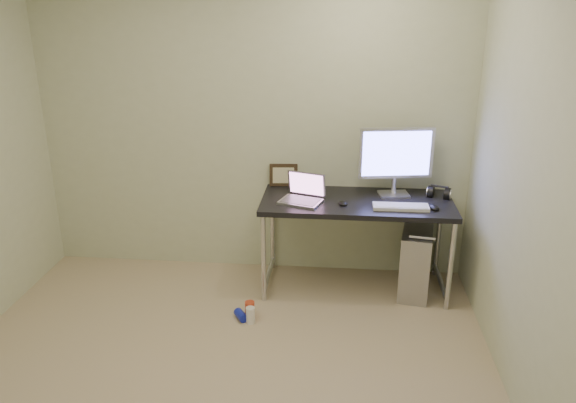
# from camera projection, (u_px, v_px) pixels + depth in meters

# --- Properties ---
(floor) EXTENTS (3.50, 3.50, 0.00)m
(floor) POSITION_uv_depth(u_px,v_px,m) (211.00, 398.00, 3.31)
(floor) COLOR tan
(floor) RESTS_ON ground
(wall_back) EXTENTS (3.50, 0.02, 2.50)m
(wall_back) POSITION_uv_depth(u_px,v_px,m) (252.00, 125.00, 4.51)
(wall_back) COLOR beige
(wall_back) RESTS_ON ground
(wall_right) EXTENTS (0.02, 3.50, 2.50)m
(wall_right) POSITION_uv_depth(u_px,v_px,m) (553.00, 210.00, 2.72)
(wall_right) COLOR beige
(wall_right) RESTS_ON ground
(desk) EXTENTS (1.47, 0.64, 0.75)m
(desk) POSITION_uv_depth(u_px,v_px,m) (357.00, 210.00, 4.34)
(desk) COLOR black
(desk) RESTS_ON ground
(tower_computer) EXTENTS (0.31, 0.54, 0.57)m
(tower_computer) POSITION_uv_depth(u_px,v_px,m) (416.00, 260.00, 4.42)
(tower_computer) COLOR #AEAFB4
(tower_computer) RESTS_ON ground
(cable_a) EXTENTS (0.01, 0.16, 0.69)m
(cable_a) POSITION_uv_depth(u_px,v_px,m) (407.00, 230.00, 4.64)
(cable_a) COLOR black
(cable_a) RESTS_ON ground
(cable_b) EXTENTS (0.02, 0.11, 0.71)m
(cable_b) POSITION_uv_depth(u_px,v_px,m) (418.00, 234.00, 4.62)
(cable_b) COLOR black
(cable_b) RESTS_ON ground
(can_red) EXTENTS (0.09, 0.09, 0.13)m
(can_red) POSITION_uv_depth(u_px,v_px,m) (250.00, 310.00, 4.11)
(can_red) COLOR #C13B20
(can_red) RESTS_ON ground
(can_white) EXTENTS (0.09, 0.09, 0.12)m
(can_white) POSITION_uv_depth(u_px,v_px,m) (250.00, 315.00, 4.05)
(can_white) COLOR white
(can_white) RESTS_ON ground
(can_blue) EXTENTS (0.12, 0.13, 0.06)m
(can_blue) POSITION_uv_depth(u_px,v_px,m) (241.00, 315.00, 4.10)
(can_blue) COLOR #1622BA
(can_blue) RESTS_ON ground
(laptop) EXTENTS (0.37, 0.33, 0.21)m
(laptop) POSITION_uv_depth(u_px,v_px,m) (303.00, 195.00, 4.28)
(laptop) COLOR silver
(laptop) RESTS_ON desk
(monitor) EXTENTS (0.57, 0.20, 0.54)m
(monitor) POSITION_uv_depth(u_px,v_px,m) (396.00, 156.00, 4.31)
(monitor) COLOR silver
(monitor) RESTS_ON desk
(keyboard) EXTENTS (0.41, 0.14, 0.02)m
(keyboard) POSITION_uv_depth(u_px,v_px,m) (401.00, 207.00, 4.14)
(keyboard) COLOR silver
(keyboard) RESTS_ON desk
(mouse_right) EXTENTS (0.10, 0.13, 0.04)m
(mouse_right) POSITION_uv_depth(u_px,v_px,m) (434.00, 206.00, 4.13)
(mouse_right) COLOR black
(mouse_right) RESTS_ON desk
(mouse_left) EXTENTS (0.08, 0.11, 0.03)m
(mouse_left) POSITION_uv_depth(u_px,v_px,m) (343.00, 202.00, 4.21)
(mouse_left) COLOR black
(mouse_left) RESTS_ON desk
(headphones) EXTENTS (0.20, 0.11, 0.12)m
(headphones) POSITION_uv_depth(u_px,v_px,m) (439.00, 193.00, 4.36)
(headphones) COLOR black
(headphones) RESTS_ON desk
(picture_frame) EXTENTS (0.23, 0.09, 0.19)m
(picture_frame) POSITION_uv_depth(u_px,v_px,m) (284.00, 175.00, 4.60)
(picture_frame) COLOR black
(picture_frame) RESTS_ON desk
(webcam) EXTENTS (0.05, 0.04, 0.12)m
(webcam) POSITION_uv_depth(u_px,v_px,m) (309.00, 178.00, 4.53)
(webcam) COLOR silver
(webcam) RESTS_ON desk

